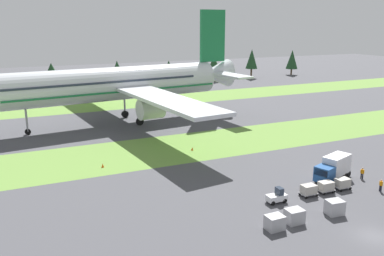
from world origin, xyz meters
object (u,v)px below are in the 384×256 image
object	(u,v)px
uld_container_2	(335,207)
uld_container_0	(294,216)
cargo_dolly_third	(342,183)
taxiway_marker_1	(192,149)
cargo_dolly_second	(326,186)
ground_crew_marshaller	(381,185)
baggage_tug	(277,196)
catering_truck	(333,167)
taxiway_marker_0	(103,165)
airliner	(120,83)
ground_crew_loader	(362,173)
cargo_dolly_lead	(309,189)
uld_container_1	(275,222)

from	to	relation	value
uld_container_2	uld_container_0	bearing A→B (deg)	178.12
cargo_dolly_third	taxiway_marker_1	world-z (taller)	cargo_dolly_third
cargo_dolly_second	ground_crew_marshaller	xyz separation A→B (m)	(7.13, -2.78, 0.03)
baggage_tug	uld_container_2	distance (m)	7.08
ground_crew_marshaller	taxiway_marker_1	world-z (taller)	ground_crew_marshaller
catering_truck	uld_container_0	bearing A→B (deg)	103.17
baggage_tug	catering_truck	size ratio (longest dim) A/B	0.36
taxiway_marker_0	uld_container_0	bearing A→B (deg)	-59.68
catering_truck	taxiway_marker_1	xyz separation A→B (m)	(-12.89, 21.50, -1.66)
cargo_dolly_second	catering_truck	world-z (taller)	catering_truck
cargo_dolly_third	taxiway_marker_0	world-z (taller)	cargo_dolly_third
baggage_tug	cargo_dolly_second	world-z (taller)	baggage_tug
baggage_tug	taxiway_marker_1	bearing A→B (deg)	2.81
airliner	taxiway_marker_0	xyz separation A→B (m)	(-10.43, -28.20, -8.81)
uld_container_0	taxiway_marker_1	xyz separation A→B (m)	(0.57, 29.91, -0.54)
ground_crew_loader	cargo_dolly_lead	bearing A→B (deg)	-105.56
uld_container_1	taxiway_marker_0	world-z (taller)	uld_container_1
catering_truck	ground_crew_loader	xyz separation A→B (m)	(4.31, -1.44, -1.01)
cargo_dolly_lead	uld_container_2	size ratio (longest dim) A/B	1.11
taxiway_marker_1	uld_container_1	bearing A→B (deg)	-96.64
ground_crew_loader	taxiway_marker_0	xyz separation A→B (m)	(-33.92, 20.64, -0.62)
cargo_dolly_second	taxiway_marker_0	xyz separation A→B (m)	(-25.53, 22.33, -0.59)
taxiway_marker_0	uld_container_1	bearing A→B (deg)	-64.72
airliner	baggage_tug	world-z (taller)	airliner
uld_container_2	catering_truck	bearing A→B (deg)	48.38
cargo_dolly_lead	uld_container_1	distance (m)	11.00
uld_container_0	uld_container_1	distance (m)	2.97
airliner	uld_container_0	size ratio (longest dim) A/B	36.71
uld_container_2	taxiway_marker_1	distance (m)	30.56
uld_container_0	baggage_tug	bearing A→B (deg)	74.89
uld_container_2	taxiway_marker_0	bearing A→B (deg)	128.31
cargo_dolly_second	ground_crew_marshaller	world-z (taller)	ground_crew_marshaller
ground_crew_loader	taxiway_marker_0	world-z (taller)	ground_crew_loader
airliner	uld_container_1	world-z (taller)	airliner
cargo_dolly_third	ground_crew_marshaller	size ratio (longest dim) A/B	1.28
airliner	cargo_dolly_second	size ratio (longest dim) A/B	33.08
ground_crew_marshaller	ground_crew_loader	bearing A→B (deg)	-15.41
taxiway_marker_1	uld_container_2	bearing A→B (deg)	-80.10
ground_crew_loader	taxiway_marker_1	bearing A→B (deg)	-167.01
cargo_dolly_second	ground_crew_marshaller	distance (m)	7.66
cargo_dolly_lead	taxiway_marker_1	size ratio (longest dim) A/B	3.80
baggage_tug	cargo_dolly_second	bearing A→B (deg)	-90.00
baggage_tug	cargo_dolly_lead	distance (m)	5.03
uld_container_1	uld_container_0	bearing A→B (deg)	6.37
ground_crew_loader	cargo_dolly_second	bearing A→B (deg)	-102.50
airliner	taxiway_marker_1	size ratio (longest dim) A/B	125.76
cargo_dolly_third	uld_container_2	bearing A→B (deg)	130.82
baggage_tug	ground_crew_loader	bearing A→B (deg)	-83.71
uld_container_2	baggage_tug	bearing A→B (deg)	128.04
ground_crew_loader	uld_container_1	bearing A→B (deg)	-94.47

